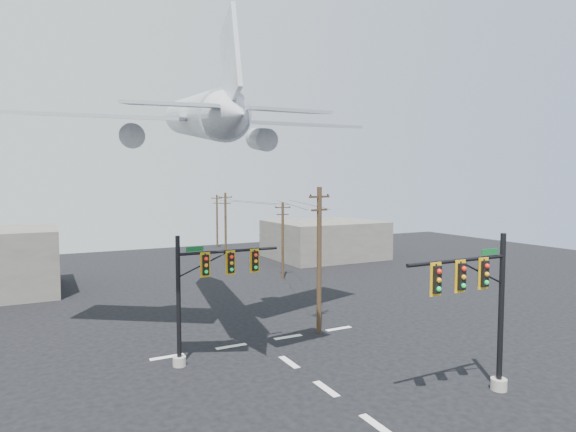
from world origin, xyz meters
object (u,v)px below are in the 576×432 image
utility_pole_a (319,257)px  airliner (199,117)px  signal_mast_near (481,307)px  utility_pole_d (217,220)px  signal_mast_far (205,291)px  utility_pole_b (283,239)px  utility_pole_c (226,225)px

utility_pole_a → airliner: (-7.07, 3.95, 9.39)m
signal_mast_near → utility_pole_d: (6.44, 56.97, 0.01)m
signal_mast_near → airliner: (-8.79, 15.97, 10.24)m
signal_mast_far → utility_pole_b: utility_pole_b is taller
signal_mast_far → signal_mast_near: bearing=-45.2°
signal_mast_far → utility_pole_a: (8.53, 1.68, 1.09)m
signal_mast_near → utility_pole_b: utility_pole_b is taller
utility_pole_c → airliner: bearing=-100.3°
airliner → utility_pole_d: bearing=-12.5°
signal_mast_far → airliner: airliner is taller
utility_pole_a → utility_pole_d: 45.70m
utility_pole_a → utility_pole_b: size_ratio=1.22×
utility_pole_d → airliner: size_ratio=0.33×
signal_mast_far → airliner: bearing=75.5°
utility_pole_d → signal_mast_far: bearing=-96.1°
signal_mast_near → utility_pole_d: utility_pole_d is taller
signal_mast_near → utility_pole_a: (-1.72, 12.01, 0.85)m
signal_mast_near → airliner: size_ratio=0.31×
signal_mast_far → utility_pole_d: 49.53m
signal_mast_far → utility_pole_c: bearing=68.3°
signal_mast_near → signal_mast_far: bearing=134.8°
signal_mast_far → airliner: 11.99m
airliner → utility_pole_a: bearing=-111.3°
signal_mast_near → airliner: 20.90m
signal_mast_near → utility_pole_c: utility_pole_c is taller
utility_pole_a → utility_pole_c: utility_pole_a is taller
utility_pole_c → signal_mast_near: bearing=-81.7°
utility_pole_c → utility_pole_d: size_ratio=1.07×
signal_mast_near → utility_pole_a: 12.17m
utility_pole_a → utility_pole_b: 18.42m
utility_pole_d → airliner: (-15.23, -41.00, 10.22)m
utility_pole_b → signal_mast_far: bearing=-109.4°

